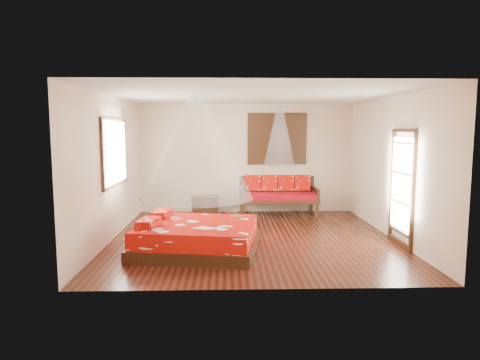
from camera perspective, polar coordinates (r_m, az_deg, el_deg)
name	(u,v)px	position (r m, az deg, el deg)	size (l,w,h in m)	color
room	(253,168)	(8.35, 1.70, 1.63)	(5.54, 5.54, 2.84)	black
bed	(196,237)	(7.69, -5.84, -7.55)	(2.33, 2.17, 0.64)	black
daybed	(278,194)	(10.89, 5.10, -1.83)	(1.93, 0.86, 0.98)	black
storage_chest	(205,205)	(10.93, -4.71, -3.29)	(0.75, 0.60, 0.47)	black
shutter_panel	(277,139)	(11.09, 4.97, 5.48)	(1.52, 0.06, 1.32)	black
window_left	(115,152)	(8.79, -16.33, 3.58)	(0.10, 1.74, 1.34)	black
glazed_door	(402,188)	(8.41, 20.75, -1.04)	(0.08, 1.02, 2.16)	black
wine_tray	(236,215)	(8.05, -0.58, -4.68)	(0.23, 0.23, 0.19)	brown
mosquito_net_main	(196,147)	(7.45, -5.85, 4.44)	(1.97, 1.97, 1.80)	white
mosquito_net_daybed	(279,135)	(10.63, 5.27, 5.96)	(0.78, 0.78, 1.50)	white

